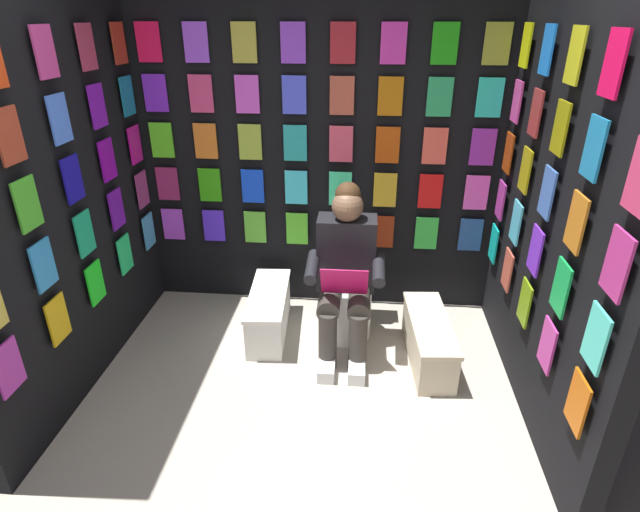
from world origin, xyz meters
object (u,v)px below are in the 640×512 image
comic_longbox_far (429,341)px  toilet (346,290)px  comic_longbox_near (269,312)px  person_reading (346,272)px

comic_longbox_far → toilet: bearing=-35.2°
toilet → comic_longbox_near: size_ratio=0.99×
comic_longbox_far → person_reading: bearing=-16.2°
toilet → comic_longbox_far: 0.70m
toilet → comic_longbox_far: (-0.59, 0.35, -0.17)m
toilet → comic_longbox_near: toilet is taller
toilet → person_reading: size_ratio=0.65×
person_reading → comic_longbox_near: 0.72m
person_reading → comic_longbox_near: bearing=-12.1°
comic_longbox_near → comic_longbox_far: size_ratio=0.97×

